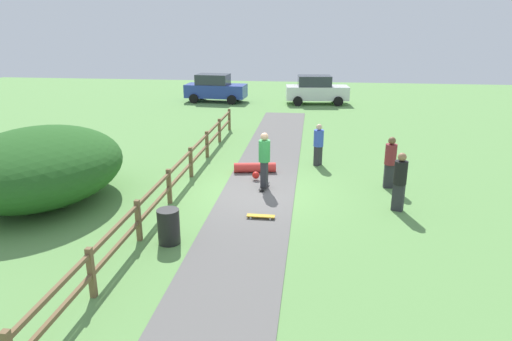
{
  "coord_description": "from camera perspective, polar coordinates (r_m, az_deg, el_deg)",
  "views": [
    {
      "loc": [
        1.69,
        -14.07,
        5.33
      ],
      "look_at": [
        0.02,
        -0.77,
        1.0
      ],
      "focal_mm": 32.2,
      "sensor_mm": 36.0,
      "label": 1
    }
  ],
  "objects": [
    {
      "name": "bystander_black",
      "position": [
        14.01,
        17.45,
        -1.02
      ],
      "size": [
        0.51,
        0.51,
        1.78
      ],
      "color": "#2D2D33",
      "rests_on": "ground_plane"
    },
    {
      "name": "wooden_fence",
      "position": [
        15.43,
        -9.34,
        0.07
      ],
      "size": [
        0.12,
        18.12,
        1.1
      ],
      "color": "brown",
      "rests_on": "ground_plane"
    },
    {
      "name": "parked_car_blue",
      "position": [
        32.79,
        -5.09,
        10.16
      ],
      "size": [
        4.31,
        2.22,
        1.92
      ],
      "color": "#283D99",
      "rests_on": "ground_plane"
    },
    {
      "name": "ground_plane",
      "position": [
        15.14,
        0.29,
        -2.71
      ],
      "size": [
        60.0,
        60.0,
        0.0
      ],
      "primitive_type": "plane",
      "color": "#60934C"
    },
    {
      "name": "bush_large",
      "position": [
        15.59,
        -25.24,
        0.55
      ],
      "size": [
        4.76,
        5.71,
        2.28
      ],
      "primitive_type": "ellipsoid",
      "color": "#23561E",
      "rests_on": "ground_plane"
    },
    {
      "name": "trash_bin",
      "position": [
        11.81,
        -10.79,
        -6.84
      ],
      "size": [
        0.56,
        0.56,
        0.9
      ],
      "primitive_type": "cylinder",
      "color": "black",
      "rests_on": "ground_plane"
    },
    {
      "name": "bystander_blue",
      "position": [
        17.94,
        7.77,
        3.42
      ],
      "size": [
        0.53,
        0.53,
        1.63
      ],
      "color": "#2D2D33",
      "rests_on": "ground_plane"
    },
    {
      "name": "skater_fallen",
      "position": [
        16.96,
        -0.14,
        0.3
      ],
      "size": [
        1.59,
        1.32,
        0.36
      ],
      "color": "red",
      "rests_on": "asphalt_path"
    },
    {
      "name": "bystander_maroon",
      "position": [
        15.9,
        16.34,
        1.26
      ],
      "size": [
        0.38,
        0.38,
        1.76
      ],
      "color": "#2D2D33",
      "rests_on": "ground_plane"
    },
    {
      "name": "skateboard_loose",
      "position": [
        13.11,
        0.59,
        -5.67
      ],
      "size": [
        0.8,
        0.21,
        0.08
      ],
      "color": "#BF8C19",
      "rests_on": "asphalt_path"
    },
    {
      "name": "asphalt_path",
      "position": [
        15.14,
        0.29,
        -2.68
      ],
      "size": [
        2.4,
        28.0,
        0.02
      ],
      "primitive_type": "cube",
      "color": "#605E5B",
      "rests_on": "ground_plane"
    },
    {
      "name": "skater_riding",
      "position": [
        15.11,
        1.05,
        1.62
      ],
      "size": [
        0.42,
        0.82,
        1.91
      ],
      "color": "black",
      "rests_on": "asphalt_path"
    },
    {
      "name": "parked_car_white",
      "position": [
        32.05,
        7.5,
        9.91
      ],
      "size": [
        4.35,
        2.31,
        1.92
      ],
      "color": "silver",
      "rests_on": "ground_plane"
    }
  ]
}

